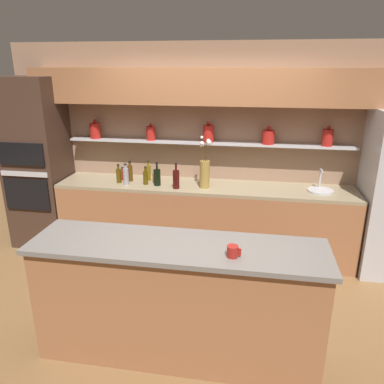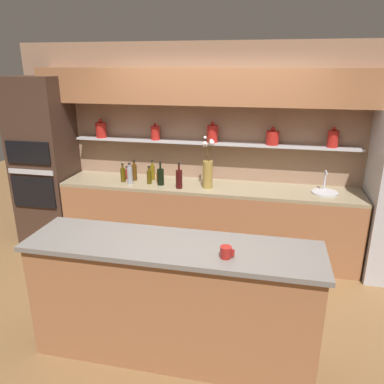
# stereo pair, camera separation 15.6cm
# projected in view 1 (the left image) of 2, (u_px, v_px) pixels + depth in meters

# --- Properties ---
(ground_plane) EXTENTS (12.00, 12.00, 0.00)m
(ground_plane) POSITION_uv_depth(u_px,v_px,m) (190.00, 310.00, 3.75)
(ground_plane) COLOR brown
(back_wall_unit) EXTENTS (5.20, 0.44, 2.60)m
(back_wall_unit) POSITION_uv_depth(u_px,v_px,m) (211.00, 131.00, 4.67)
(back_wall_unit) COLOR #937056
(back_wall_unit) RESTS_ON ground_plane
(back_counter_unit) EXTENTS (3.66, 0.62, 0.92)m
(back_counter_unit) POSITION_uv_depth(u_px,v_px,m) (204.00, 220.00, 4.76)
(back_counter_unit) COLOR #99603D
(back_counter_unit) RESTS_ON ground_plane
(island_counter) EXTENTS (2.32, 0.61, 1.02)m
(island_counter) POSITION_uv_depth(u_px,v_px,m) (178.00, 300.00, 3.04)
(island_counter) COLOR #99603D
(island_counter) RESTS_ON ground_plane
(oven_tower) EXTENTS (0.71, 0.64, 2.20)m
(oven_tower) POSITION_uv_depth(u_px,v_px,m) (38.00, 164.00, 4.90)
(oven_tower) COLOR #3D281E
(oven_tower) RESTS_ON ground_plane
(flower_vase) EXTENTS (0.15, 0.15, 0.62)m
(flower_vase) POSITION_uv_depth(u_px,v_px,m) (205.00, 170.00, 4.46)
(flower_vase) COLOR olive
(flower_vase) RESTS_ON back_counter_unit
(sink_fixture) EXTENTS (0.30, 0.30, 0.25)m
(sink_fixture) POSITION_uv_depth(u_px,v_px,m) (320.00, 189.00, 4.39)
(sink_fixture) COLOR #B7B7BC
(sink_fixture) RESTS_ON back_counter_unit
(bottle_wine_0) EXTENTS (0.08, 0.08, 0.29)m
(bottle_wine_0) POSITION_uv_depth(u_px,v_px,m) (157.00, 177.00, 4.58)
(bottle_wine_0) COLOR black
(bottle_wine_0) RESTS_ON back_counter_unit
(bottle_oil_1) EXTENTS (0.06, 0.06, 0.23)m
(bottle_oil_1) POSITION_uv_depth(u_px,v_px,m) (146.00, 177.00, 4.62)
(bottle_oil_1) COLOR #47380A
(bottle_oil_1) RESTS_ON back_counter_unit
(bottle_wine_2) EXTENTS (0.08, 0.08, 0.32)m
(bottle_wine_2) POSITION_uv_depth(u_px,v_px,m) (176.00, 179.00, 4.46)
(bottle_wine_2) COLOR #380C0C
(bottle_wine_2) RESTS_ON back_counter_unit
(bottle_sauce_3) EXTENTS (0.05, 0.05, 0.17)m
(bottle_sauce_3) POSITION_uv_depth(u_px,v_px,m) (123.00, 175.00, 4.81)
(bottle_sauce_3) COLOR maroon
(bottle_sauce_3) RESTS_ON back_counter_unit
(bottle_oil_4) EXTENTS (0.06, 0.06, 0.26)m
(bottle_oil_4) POSITION_uv_depth(u_px,v_px,m) (148.00, 172.00, 4.78)
(bottle_oil_4) COLOR brown
(bottle_oil_4) RESTS_ON back_counter_unit
(bottle_spirit_5) EXTENTS (0.06, 0.06, 0.26)m
(bottle_spirit_5) POSITION_uv_depth(u_px,v_px,m) (130.00, 173.00, 4.75)
(bottle_spirit_5) COLOR #4C2D0C
(bottle_spirit_5) RESTS_ON back_counter_unit
(bottle_spirit_6) EXTENTS (0.07, 0.07, 0.27)m
(bottle_spirit_6) POSITION_uv_depth(u_px,v_px,m) (126.00, 176.00, 4.61)
(bottle_spirit_6) COLOR gray
(bottle_spirit_6) RESTS_ON back_counter_unit
(bottle_sauce_7) EXTENTS (0.05, 0.05, 0.16)m
(bottle_sauce_7) POSITION_uv_depth(u_px,v_px,m) (155.00, 177.00, 4.71)
(bottle_sauce_7) COLOR #9E4C0A
(bottle_sauce_7) RESTS_ON back_counter_unit
(bottle_oil_8) EXTENTS (0.06, 0.06, 0.24)m
(bottle_oil_8) POSITION_uv_depth(u_px,v_px,m) (119.00, 175.00, 4.69)
(bottle_oil_8) COLOR #47380A
(bottle_oil_8) RESTS_ON back_counter_unit
(coffee_mug) EXTENTS (0.10, 0.08, 0.09)m
(coffee_mug) POSITION_uv_depth(u_px,v_px,m) (233.00, 251.00, 2.68)
(coffee_mug) COLOR maroon
(coffee_mug) RESTS_ON island_counter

